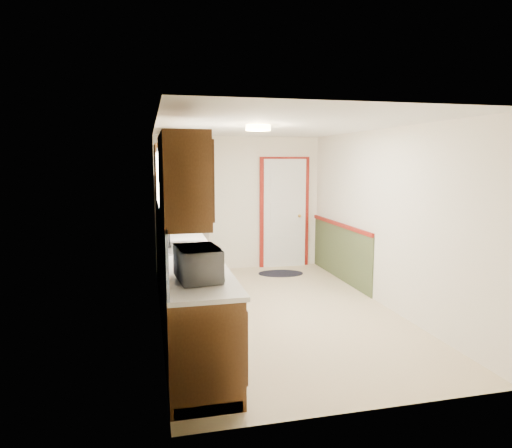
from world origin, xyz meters
TOP-DOWN VIEW (x-y plane):
  - room_shell at (0.00, 0.00)m, footprint 3.20×5.20m
  - kitchen_run at (-1.24, -0.29)m, footprint 0.63×4.00m
  - back_wall_trim at (0.99, 2.21)m, footprint 1.12×2.30m
  - ceiling_fixture at (-0.30, -0.20)m, footprint 0.30×0.30m
  - microwave at (-1.20, -1.70)m, footprint 0.34×0.55m
  - refrigerator at (-1.02, 2.05)m, footprint 0.75×0.75m
  - rug at (0.62, 1.90)m, footprint 0.86×0.63m
  - cooktop at (-1.19, 1.23)m, footprint 0.50×0.60m

SIDE VIEW (x-z plane):
  - rug at x=0.62m, z-range 0.00..0.01m
  - kitchen_run at x=-1.24m, z-range -0.29..1.91m
  - refrigerator at x=-1.02m, z-range 0.00..1.77m
  - back_wall_trim at x=0.99m, z-range -0.15..1.93m
  - cooktop at x=-1.19m, z-range 0.94..0.96m
  - microwave at x=-1.20m, z-range 0.94..1.30m
  - room_shell at x=0.00m, z-range -0.06..2.46m
  - ceiling_fixture at x=-0.30m, z-range 2.33..2.39m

